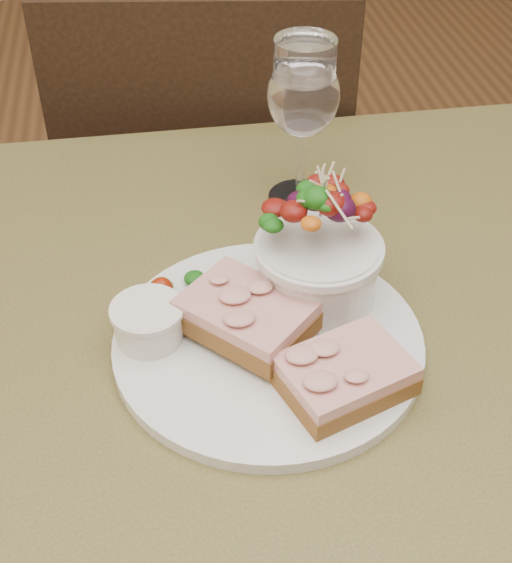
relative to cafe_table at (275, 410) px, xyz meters
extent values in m
cube|color=#443A1D|center=(0.00, 0.00, 0.08)|extent=(0.80, 0.80, 0.04)
cylinder|color=black|center=(-0.34, 0.34, -0.29)|extent=(0.05, 0.05, 0.71)
cylinder|color=black|center=(0.34, 0.34, -0.29)|extent=(0.05, 0.05, 0.71)
cube|color=black|center=(0.00, 0.65, -0.20)|extent=(0.47, 0.47, 0.04)
cube|color=black|center=(-0.02, 0.46, 0.03)|extent=(0.42, 0.10, 0.45)
cube|color=black|center=(0.00, 0.65, -0.42)|extent=(0.41, 0.41, 0.45)
cylinder|color=silver|center=(-0.01, -0.01, 0.11)|extent=(0.28, 0.28, 0.01)
cube|color=#513015|center=(0.04, -0.08, 0.12)|extent=(0.12, 0.11, 0.02)
cube|color=beige|center=(0.04, -0.08, 0.14)|extent=(0.12, 0.11, 0.01)
cube|color=#513015|center=(-0.03, 0.00, 0.13)|extent=(0.14, 0.14, 0.02)
cube|color=beige|center=(-0.03, 0.00, 0.15)|extent=(0.13, 0.13, 0.01)
cylinder|color=silver|center=(-0.12, 0.01, 0.13)|extent=(0.06, 0.06, 0.04)
cylinder|color=brown|center=(-0.12, 0.01, 0.15)|extent=(0.05, 0.05, 0.01)
cylinder|color=silver|center=(0.04, 0.04, 0.14)|extent=(0.11, 0.11, 0.06)
ellipsoid|color=#0D3E0B|center=(0.04, 0.04, 0.20)|extent=(0.10, 0.10, 0.06)
ellipsoid|color=#0D3E0B|center=(-0.09, 0.07, 0.12)|extent=(0.04, 0.04, 0.01)
sphere|color=maroon|center=(-0.10, 0.06, 0.12)|extent=(0.02, 0.02, 0.02)
cylinder|color=white|center=(0.07, 0.22, 0.10)|extent=(0.07, 0.07, 0.00)
cylinder|color=white|center=(0.07, 0.22, 0.15)|extent=(0.01, 0.01, 0.09)
ellipsoid|color=white|center=(0.07, 0.22, 0.23)|extent=(0.08, 0.08, 0.09)
camera|label=1|loc=(-0.10, -0.51, 0.61)|focal=50.00mm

